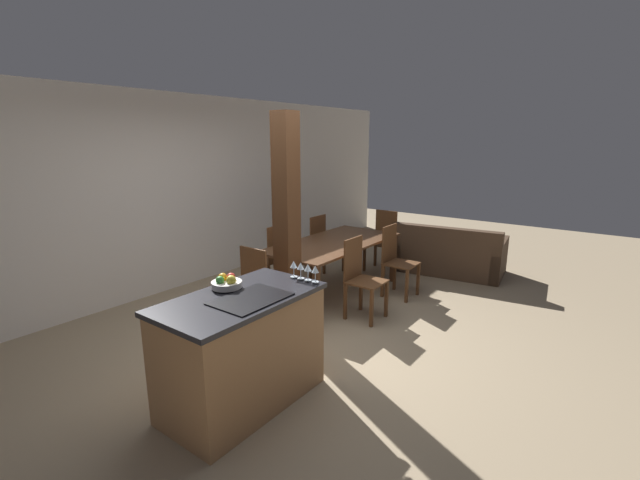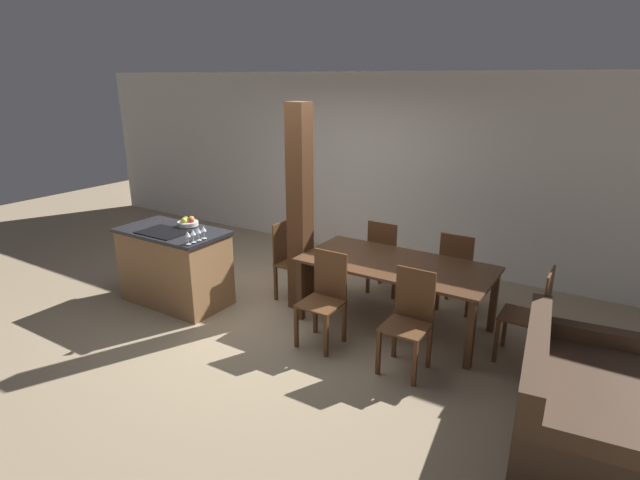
{
  "view_description": "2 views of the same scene",
  "coord_description": "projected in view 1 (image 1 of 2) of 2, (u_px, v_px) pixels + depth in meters",
  "views": [
    {
      "loc": [
        -3.26,
        -2.65,
        2.1
      ],
      "look_at": [
        0.6,
        0.2,
        0.95
      ],
      "focal_mm": 24.0,
      "sensor_mm": 36.0,
      "label": 1
    },
    {
      "loc": [
        3.32,
        -4.12,
        2.62
      ],
      "look_at": [
        0.6,
        0.2,
        0.95
      ],
      "focal_mm": 28.0,
      "sensor_mm": 36.0,
      "label": 2
    }
  ],
  "objects": [
    {
      "name": "dining_chair_head_end",
      "position": [
        261.0,
        286.0,
        4.73
      ],
      "size": [
        0.4,
        0.4,
        0.96
      ],
      "rotation": [
        0.0,
        0.0,
        1.57
      ],
      "color": "brown",
      "rests_on": "ground_plane"
    },
    {
      "name": "wall_back",
      "position": [
        154.0,
        195.0,
        5.72
      ],
      "size": [
        11.2,
        0.08,
        2.7
      ],
      "color": "silver",
      "rests_on": "ground_plane"
    },
    {
      "name": "fruit_bowl",
      "position": [
        227.0,
        282.0,
        3.44
      ],
      "size": [
        0.25,
        0.25,
        0.11
      ],
      "color": "silver",
      "rests_on": "kitchen_island"
    },
    {
      "name": "wine_glass_near",
      "position": [
        315.0,
        270.0,
        3.55
      ],
      "size": [
        0.06,
        0.06,
        0.14
      ],
      "color": "silver",
      "rests_on": "kitchen_island"
    },
    {
      "name": "kitchen_island",
      "position": [
        242.0,
        350.0,
        3.39
      ],
      "size": [
        1.31,
        0.72,
        0.92
      ],
      "color": "#9E7047",
      "rests_on": "ground_plane"
    },
    {
      "name": "wine_glass_middle",
      "position": [
        308.0,
        268.0,
        3.59
      ],
      "size": [
        0.06,
        0.06,
        0.14
      ],
      "color": "silver",
      "rests_on": "kitchen_island"
    },
    {
      "name": "dining_chair_far_right",
      "position": [
        312.0,
        244.0,
        6.59
      ],
      "size": [
        0.4,
        0.4,
        0.96
      ],
      "rotation": [
        0.0,
        0.0,
        3.14
      ],
      "color": "brown",
      "rests_on": "ground_plane"
    },
    {
      "name": "dining_chair_near_right",
      "position": [
        396.0,
        259.0,
        5.76
      ],
      "size": [
        0.4,
        0.4,
        0.96
      ],
      "color": "brown",
      "rests_on": "ground_plane"
    },
    {
      "name": "wine_glass_end",
      "position": [
        294.0,
        265.0,
        3.68
      ],
      "size": [
        0.06,
        0.06,
        0.14
      ],
      "color": "silver",
      "rests_on": "kitchen_island"
    },
    {
      "name": "dining_chair_far_left",
      "position": [
        272.0,
        257.0,
        5.88
      ],
      "size": [
        0.4,
        0.4,
        0.96
      ],
      "rotation": [
        0.0,
        0.0,
        3.14
      ],
      "color": "brown",
      "rests_on": "ground_plane"
    },
    {
      "name": "dining_chair_near_left",
      "position": [
        361.0,
        277.0,
        5.05
      ],
      "size": [
        0.4,
        0.4,
        0.96
      ],
      "color": "brown",
      "rests_on": "ground_plane"
    },
    {
      "name": "wine_glass_far",
      "position": [
        301.0,
        267.0,
        3.64
      ],
      "size": [
        0.06,
        0.06,
        0.14
      ],
      "color": "silver",
      "rests_on": "kitchen_island"
    },
    {
      "name": "ground_plane",
      "position": [
        302.0,
        339.0,
        4.57
      ],
      "size": [
        16.0,
        16.0,
        0.0
      ],
      "primitive_type": "plane",
      "color": "#9E896B"
    },
    {
      "name": "timber_post",
      "position": [
        287.0,
        223.0,
        4.68
      ],
      "size": [
        0.22,
        0.22,
        2.38
      ],
      "color": "#4C2D19",
      "rests_on": "ground_plane"
    },
    {
      "name": "dining_chair_foot_end",
      "position": [
        382.0,
        239.0,
        6.91
      ],
      "size": [
        0.4,
        0.4,
        0.96
      ],
      "rotation": [
        0.0,
        0.0,
        -1.57
      ],
      "color": "brown",
      "rests_on": "ground_plane"
    },
    {
      "name": "couch",
      "position": [
        449.0,
        255.0,
        6.83
      ],
      "size": [
        1.09,
        1.73,
        0.79
      ],
      "rotation": [
        0.0,
        0.0,
        1.69
      ],
      "color": "#473323",
      "rests_on": "ground_plane"
    },
    {
      "name": "dining_table",
      "position": [
        333.0,
        248.0,
        5.79
      ],
      "size": [
        2.03,
        0.99,
        0.73
      ],
      "color": "#51331E",
      "rests_on": "ground_plane"
    }
  ]
}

